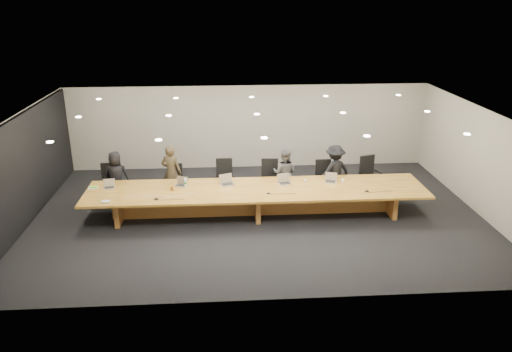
# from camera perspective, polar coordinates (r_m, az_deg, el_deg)

# --- Properties ---
(ground) EXTENTS (12.00, 12.00, 0.00)m
(ground) POSITION_cam_1_polar(r_m,az_deg,el_deg) (13.53, 0.09, -4.42)
(ground) COLOR black
(ground) RESTS_ON ground
(back_wall) EXTENTS (12.00, 0.02, 2.80)m
(back_wall) POSITION_cam_1_polar(r_m,az_deg,el_deg) (16.83, -0.87, 5.62)
(back_wall) COLOR beige
(back_wall) RESTS_ON ground
(left_wall_panel) EXTENTS (0.08, 7.84, 2.74)m
(left_wall_panel) POSITION_cam_1_polar(r_m,az_deg,el_deg) (13.94, -25.06, 0.43)
(left_wall_panel) COLOR black
(left_wall_panel) RESTS_ON ground
(conference_table) EXTENTS (9.00, 1.80, 0.75)m
(conference_table) POSITION_cam_1_polar(r_m,az_deg,el_deg) (13.32, 0.09, -2.38)
(conference_table) COLOR brown
(conference_table) RESTS_ON ground
(chair_far_left) EXTENTS (0.61, 0.61, 1.13)m
(chair_far_left) POSITION_cam_1_polar(r_m,az_deg,el_deg) (14.72, -16.40, -0.82)
(chair_far_left) COLOR black
(chair_far_left) RESTS_ON ground
(chair_left) EXTENTS (0.57, 0.57, 1.05)m
(chair_left) POSITION_cam_1_polar(r_m,az_deg,el_deg) (14.51, -9.31, -0.71)
(chair_left) COLOR black
(chair_left) RESTS_ON ground
(chair_mid_left) EXTENTS (0.59, 0.59, 1.13)m
(chair_mid_left) POSITION_cam_1_polar(r_m,az_deg,el_deg) (14.51, -3.61, -0.28)
(chair_mid_left) COLOR black
(chair_mid_left) RESTS_ON ground
(chair_mid_right) EXTENTS (0.63, 0.63, 1.15)m
(chair_mid_right) POSITION_cam_1_polar(r_m,az_deg,el_deg) (14.40, 1.58, -0.37)
(chair_mid_right) COLOR black
(chair_mid_right) RESTS_ON ground
(chair_right) EXTENTS (0.58, 0.58, 1.09)m
(chair_right) POSITION_cam_1_polar(r_m,az_deg,el_deg) (14.68, 7.81, -0.29)
(chair_right) COLOR black
(chair_right) RESTS_ON ground
(chair_far_right) EXTENTS (0.71, 0.71, 1.13)m
(chair_far_right) POSITION_cam_1_polar(r_m,az_deg,el_deg) (15.16, 12.93, 0.13)
(chair_far_right) COLOR black
(chair_far_right) RESTS_ON ground
(person_a) EXTENTS (0.74, 0.50, 1.47)m
(person_a) POSITION_cam_1_polar(r_m,az_deg,el_deg) (14.69, -15.67, -0.07)
(person_a) COLOR black
(person_a) RESTS_ON ground
(person_b) EXTENTS (0.69, 0.56, 1.65)m
(person_b) POSITION_cam_1_polar(r_m,az_deg,el_deg) (14.40, -9.63, 0.38)
(person_b) COLOR #332B1C
(person_b) RESTS_ON ground
(person_c) EXTENTS (0.85, 0.75, 1.45)m
(person_c) POSITION_cam_1_polar(r_m,az_deg,el_deg) (14.49, 3.28, 0.34)
(person_c) COLOR #4E4F50
(person_c) RESTS_ON ground
(person_d) EXTENTS (1.15, 0.89, 1.56)m
(person_d) POSITION_cam_1_polar(r_m,az_deg,el_deg) (14.64, 8.97, 0.57)
(person_d) COLOR black
(person_d) RESTS_ON ground
(laptop_a) EXTENTS (0.33, 0.26, 0.23)m
(laptop_a) POSITION_cam_1_polar(r_m,az_deg,el_deg) (13.80, -16.46, -0.88)
(laptop_a) COLOR beige
(laptop_a) RESTS_ON conference_table
(laptop_b) EXTENTS (0.38, 0.33, 0.25)m
(laptop_b) POSITION_cam_1_polar(r_m,az_deg,el_deg) (13.52, -8.65, -0.66)
(laptop_b) COLOR #BDAD90
(laptop_b) RESTS_ON conference_table
(laptop_c) EXTENTS (0.44, 0.38, 0.29)m
(laptop_c) POSITION_cam_1_polar(r_m,az_deg,el_deg) (13.47, -3.27, -0.44)
(laptop_c) COLOR #C4B196
(laptop_c) RESTS_ON conference_table
(laptop_d) EXTENTS (0.40, 0.33, 0.27)m
(laptop_d) POSITION_cam_1_polar(r_m,az_deg,el_deg) (13.54, 3.32, -0.37)
(laptop_d) COLOR #C5B597
(laptop_d) RESTS_ON conference_table
(laptop_e) EXTENTS (0.38, 0.32, 0.25)m
(laptop_e) POSITION_cam_1_polar(r_m,az_deg,el_deg) (13.80, 8.53, -0.20)
(laptop_e) COLOR #B9AA8D
(laptop_e) RESTS_ON conference_table
(water_bottle) EXTENTS (0.07, 0.07, 0.22)m
(water_bottle) POSITION_cam_1_polar(r_m,az_deg,el_deg) (13.47, -8.07, -0.77)
(water_bottle) COLOR silver
(water_bottle) RESTS_ON conference_table
(amber_mug) EXTENTS (0.11, 0.11, 0.11)m
(amber_mug) POSITION_cam_1_polar(r_m,az_deg,el_deg) (13.30, -9.57, -1.40)
(amber_mug) COLOR brown
(amber_mug) RESTS_ON conference_table
(paper_cup_near) EXTENTS (0.07, 0.07, 0.08)m
(paper_cup_near) POSITION_cam_1_polar(r_m,az_deg,el_deg) (13.70, 5.63, -0.62)
(paper_cup_near) COLOR white
(paper_cup_near) RESTS_ON conference_table
(paper_cup_far) EXTENTS (0.10, 0.10, 0.10)m
(paper_cup_far) POSITION_cam_1_polar(r_m,az_deg,el_deg) (13.87, 9.89, -0.53)
(paper_cup_far) COLOR white
(paper_cup_far) RESTS_ON conference_table
(notepad) EXTENTS (0.30, 0.26, 0.02)m
(notepad) POSITION_cam_1_polar(r_m,az_deg,el_deg) (13.98, -18.11, -1.27)
(notepad) COLOR silver
(notepad) RESTS_ON conference_table
(lime_gadget) EXTENTS (0.19, 0.12, 0.03)m
(lime_gadget) POSITION_cam_1_polar(r_m,az_deg,el_deg) (13.96, -18.05, -1.20)
(lime_gadget) COLOR #5FD238
(lime_gadget) RESTS_ON notepad
(av_box) EXTENTS (0.21, 0.16, 0.03)m
(av_box) POSITION_cam_1_polar(r_m,az_deg,el_deg) (12.95, -16.83, -2.81)
(av_box) COLOR #B6B6BB
(av_box) RESTS_ON conference_table
(mic_left) EXTENTS (0.17, 0.17, 0.03)m
(mic_left) POSITION_cam_1_polar(r_m,az_deg,el_deg) (12.80, -11.33, -2.57)
(mic_left) COLOR black
(mic_left) RESTS_ON conference_table
(mic_center) EXTENTS (0.13, 0.13, 0.03)m
(mic_center) POSITION_cam_1_polar(r_m,az_deg,el_deg) (12.92, 1.43, -1.96)
(mic_center) COLOR black
(mic_center) RESTS_ON conference_table
(mic_right) EXTENTS (0.14, 0.14, 0.03)m
(mic_right) POSITION_cam_1_polar(r_m,az_deg,el_deg) (13.37, 12.56, -1.67)
(mic_right) COLOR black
(mic_right) RESTS_ON conference_table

